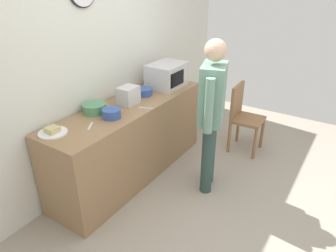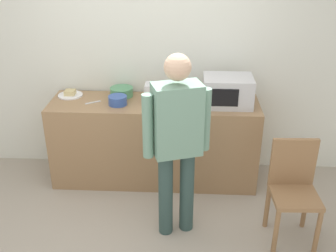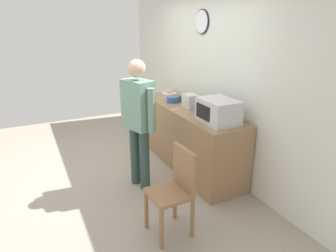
{
  "view_description": "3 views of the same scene",
  "coord_description": "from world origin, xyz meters",
  "px_view_note": "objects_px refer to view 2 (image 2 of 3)",
  "views": [
    {
      "loc": [
        -2.34,
        -0.91,
        2.26
      ],
      "look_at": [
        0.17,
        0.73,
        0.77
      ],
      "focal_mm": 32.95,
      "sensor_mm": 36.0,
      "label": 1
    },
    {
      "loc": [
        0.48,
        -2.71,
        2.55
      ],
      "look_at": [
        0.3,
        0.76,
        0.88
      ],
      "focal_mm": 43.23,
      "sensor_mm": 36.0,
      "label": 2
    },
    {
      "loc": [
        3.78,
        -0.91,
        2.14
      ],
      "look_at": [
        0.33,
        0.78,
        0.77
      ],
      "focal_mm": 31.72,
      "sensor_mm": 36.0,
      "label": 3
    }
  ],
  "objects_px": {
    "wooden_chair": "(293,186)",
    "spoon_utensil": "(93,102)",
    "sandwich_plate": "(70,94)",
    "mixing_bowl": "(122,92)",
    "person_standing": "(177,136)",
    "microwave": "(228,91)",
    "cereal_bowl": "(118,100)",
    "fork_utensil": "(153,111)",
    "toaster": "(156,93)",
    "salad_bowl": "(186,98)"
  },
  "relations": [
    {
      "from": "spoon_utensil",
      "to": "person_standing",
      "type": "xyz_separation_m",
      "value": [
        0.91,
        -0.85,
        0.07
      ]
    },
    {
      "from": "cereal_bowl",
      "to": "wooden_chair",
      "type": "xyz_separation_m",
      "value": [
        1.68,
        -0.82,
        -0.45
      ]
    },
    {
      "from": "sandwich_plate",
      "to": "wooden_chair",
      "type": "relative_size",
      "value": 0.28
    },
    {
      "from": "wooden_chair",
      "to": "sandwich_plate",
      "type": "bearing_deg",
      "value": 155.1
    },
    {
      "from": "mixing_bowl",
      "to": "wooden_chair",
      "type": "xyz_separation_m",
      "value": [
        1.67,
        -1.07,
        -0.45
      ]
    },
    {
      "from": "spoon_utensil",
      "to": "wooden_chair",
      "type": "distance_m",
      "value": 2.16
    },
    {
      "from": "microwave",
      "to": "cereal_bowl",
      "type": "xyz_separation_m",
      "value": [
        -1.13,
        -0.06,
        -0.1
      ]
    },
    {
      "from": "toaster",
      "to": "cereal_bowl",
      "type": "bearing_deg",
      "value": -166.37
    },
    {
      "from": "cereal_bowl",
      "to": "toaster",
      "type": "height_order",
      "value": "toaster"
    },
    {
      "from": "mixing_bowl",
      "to": "spoon_utensil",
      "type": "bearing_deg",
      "value": -142.18
    },
    {
      "from": "person_standing",
      "to": "microwave",
      "type": "bearing_deg",
      "value": 60.77
    },
    {
      "from": "salad_bowl",
      "to": "mixing_bowl",
      "type": "relative_size",
      "value": 0.84
    },
    {
      "from": "sandwich_plate",
      "to": "salad_bowl",
      "type": "relative_size",
      "value": 1.28
    },
    {
      "from": "sandwich_plate",
      "to": "mixing_bowl",
      "type": "distance_m",
      "value": 0.57
    },
    {
      "from": "wooden_chair",
      "to": "person_standing",
      "type": "bearing_deg",
      "value": 179.8
    },
    {
      "from": "wooden_chair",
      "to": "spoon_utensil",
      "type": "bearing_deg",
      "value": 156.31
    },
    {
      "from": "microwave",
      "to": "toaster",
      "type": "bearing_deg",
      "value": 177.52
    },
    {
      "from": "microwave",
      "to": "sandwich_plate",
      "type": "distance_m",
      "value": 1.71
    },
    {
      "from": "microwave",
      "to": "sandwich_plate",
      "type": "bearing_deg",
      "value": 174.74
    },
    {
      "from": "microwave",
      "to": "wooden_chair",
      "type": "xyz_separation_m",
      "value": [
        0.54,
        -0.88,
        -0.55
      ]
    },
    {
      "from": "wooden_chair",
      "to": "toaster",
      "type": "bearing_deg",
      "value": 144.6
    },
    {
      "from": "fork_utensil",
      "to": "person_standing",
      "type": "bearing_deg",
      "value": -68.67
    },
    {
      "from": "spoon_utensil",
      "to": "sandwich_plate",
      "type": "bearing_deg",
      "value": 147.63
    },
    {
      "from": "microwave",
      "to": "cereal_bowl",
      "type": "distance_m",
      "value": 1.14
    },
    {
      "from": "cereal_bowl",
      "to": "fork_utensil",
      "type": "distance_m",
      "value": 0.41
    },
    {
      "from": "person_standing",
      "to": "wooden_chair",
      "type": "bearing_deg",
      "value": -0.2
    },
    {
      "from": "salad_bowl",
      "to": "mixing_bowl",
      "type": "height_order",
      "value": "mixing_bowl"
    },
    {
      "from": "mixing_bowl",
      "to": "spoon_utensil",
      "type": "relative_size",
      "value": 1.46
    },
    {
      "from": "cereal_bowl",
      "to": "toaster",
      "type": "xyz_separation_m",
      "value": [
        0.39,
        0.09,
        0.05
      ]
    },
    {
      "from": "sandwich_plate",
      "to": "fork_utensil",
      "type": "relative_size",
      "value": 1.57
    },
    {
      "from": "spoon_utensil",
      "to": "wooden_chair",
      "type": "relative_size",
      "value": 0.18
    },
    {
      "from": "person_standing",
      "to": "wooden_chair",
      "type": "relative_size",
      "value": 1.82
    },
    {
      "from": "toaster",
      "to": "fork_utensil",
      "type": "xyz_separation_m",
      "value": [
        -0.01,
        -0.24,
        -0.1
      ]
    },
    {
      "from": "toaster",
      "to": "spoon_utensil",
      "type": "height_order",
      "value": "toaster"
    },
    {
      "from": "microwave",
      "to": "wooden_chair",
      "type": "relative_size",
      "value": 0.53
    },
    {
      "from": "sandwich_plate",
      "to": "spoon_utensil",
      "type": "relative_size",
      "value": 1.57
    },
    {
      "from": "toaster",
      "to": "fork_utensil",
      "type": "distance_m",
      "value": 0.26
    },
    {
      "from": "salad_bowl",
      "to": "toaster",
      "type": "bearing_deg",
      "value": -175.24
    },
    {
      "from": "fork_utensil",
      "to": "person_standing",
      "type": "distance_m",
      "value": 0.72
    },
    {
      "from": "sandwich_plate",
      "to": "spoon_utensil",
      "type": "bearing_deg",
      "value": -32.37
    },
    {
      "from": "microwave",
      "to": "toaster",
      "type": "height_order",
      "value": "microwave"
    },
    {
      "from": "mixing_bowl",
      "to": "wooden_chair",
      "type": "height_order",
      "value": "mixing_bowl"
    },
    {
      "from": "cereal_bowl",
      "to": "mixing_bowl",
      "type": "xyz_separation_m",
      "value": [
        0.0,
        0.25,
        0.0
      ]
    },
    {
      "from": "toaster",
      "to": "mixing_bowl",
      "type": "bearing_deg",
      "value": 158.62
    },
    {
      "from": "salad_bowl",
      "to": "person_standing",
      "type": "distance_m",
      "value": 0.94
    },
    {
      "from": "spoon_utensil",
      "to": "person_standing",
      "type": "height_order",
      "value": "person_standing"
    },
    {
      "from": "mixing_bowl",
      "to": "toaster",
      "type": "height_order",
      "value": "toaster"
    },
    {
      "from": "cereal_bowl",
      "to": "wooden_chair",
      "type": "relative_size",
      "value": 0.21
    },
    {
      "from": "microwave",
      "to": "toaster",
      "type": "xyz_separation_m",
      "value": [
        -0.74,
        0.03,
        -0.05
      ]
    },
    {
      "from": "microwave",
      "to": "spoon_utensil",
      "type": "distance_m",
      "value": 1.41
    }
  ]
}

